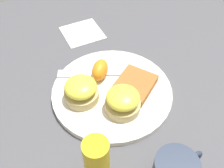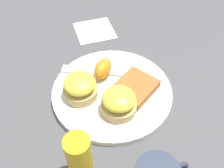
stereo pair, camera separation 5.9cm
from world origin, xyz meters
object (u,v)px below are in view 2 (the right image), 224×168
hashbrown_patty (135,87)px  condiment_bottle (80,159)px  sandwich_benedict_right (119,102)px  fork (98,72)px  orange_wedge (103,69)px  sandwich_benedict_left (80,87)px

hashbrown_patty → condiment_bottle: condiment_bottle is taller
sandwich_benedict_right → fork: (0.00, 0.12, -0.02)m
orange_wedge → condiment_bottle: bearing=-122.7°
hashbrown_patty → orange_wedge: size_ratio=1.55×
sandwich_benedict_right → fork: 0.12m
orange_wedge → fork: orange_wedge is taller
sandwich_benedict_left → sandwich_benedict_right: same height
fork → condiment_bottle: size_ratio=1.59×
hashbrown_patty → orange_wedge: orange_wedge is taller
hashbrown_patty → fork: (-0.06, 0.09, -0.01)m
sandwich_benedict_left → hashbrown_patty: (0.12, -0.04, -0.02)m
fork → condiment_bottle: 0.25m
condiment_bottle → sandwich_benedict_left: bearing=70.2°
orange_wedge → condiment_bottle: (-0.13, -0.21, 0.02)m
fork → condiment_bottle: (-0.12, -0.22, 0.04)m
sandwich_benedict_right → orange_wedge: sandwich_benedict_right is taller
sandwich_benedict_left → orange_wedge: sandwich_benedict_left is taller
sandwich_benedict_left → orange_wedge: bearing=26.7°
fork → hashbrown_patty: bearing=-57.6°
orange_wedge → sandwich_benedict_right: bearing=-96.0°
sandwich_benedict_left → fork: sandwich_benedict_left is taller
hashbrown_patty → orange_wedge: (-0.05, 0.08, 0.01)m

